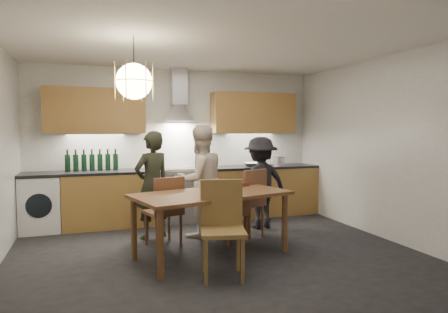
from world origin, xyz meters
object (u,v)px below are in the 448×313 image
object	(u,v)px
person_right	(261,183)
wine_bottles	(92,160)
dining_table	(211,200)
chair_back_left	(166,207)
person_mid	(200,181)
stock_pot	(279,161)
chair_front	(222,221)
mixing_bowl	(251,164)
person_left	(152,185)

from	to	relation	value
person_right	wine_bottles	size ratio (longest dim) A/B	1.78
dining_table	chair_back_left	size ratio (longest dim) A/B	2.16
person_mid	wine_bottles	xyz separation A→B (m)	(-1.48, 1.12, 0.26)
person_mid	stock_pot	world-z (taller)	person_mid
chair_front	person_mid	world-z (taller)	person_mid
chair_back_left	wine_bottles	bearing A→B (deg)	-75.17
mixing_bowl	stock_pot	bearing A→B (deg)	7.93
chair_back_left	mixing_bowl	bearing A→B (deg)	-157.61
person_right	chair_back_left	bearing A→B (deg)	13.34
person_mid	mixing_bowl	world-z (taller)	person_mid
chair_back_left	wine_bottles	size ratio (longest dim) A/B	1.17
dining_table	wine_bottles	xyz separation A→B (m)	(-1.36, 2.07, 0.37)
person_left	mixing_bowl	bearing A→B (deg)	179.91
mixing_bowl	chair_back_left	bearing A→B (deg)	-142.22
dining_table	person_left	distance (m)	1.20
person_mid	person_right	xyz separation A→B (m)	(1.03, 0.15, -0.09)
chair_front	wine_bottles	xyz separation A→B (m)	(-1.29, 2.71, 0.49)
person_mid	wine_bottles	world-z (taller)	person_mid
person_right	person_mid	bearing A→B (deg)	2.07
chair_front	stock_pot	bearing A→B (deg)	66.82
chair_front	person_mid	bearing A→B (deg)	97.03
chair_back_left	person_left	size ratio (longest dim) A/B	0.61
person_mid	stock_pot	xyz separation A→B (m)	(1.82, 1.06, 0.16)
chair_front	person_left	size ratio (longest dim) A/B	0.66
person_mid	dining_table	bearing A→B (deg)	68.80
mixing_bowl	stock_pot	size ratio (longest dim) A/B	1.38
chair_front	stock_pot	xyz separation A→B (m)	(2.02, 2.65, 0.39)
stock_pot	wine_bottles	xyz separation A→B (m)	(-3.30, 0.06, 0.10)
wine_bottles	person_mid	bearing A→B (deg)	-36.97
dining_table	person_right	world-z (taller)	person_right
chair_front	stock_pot	world-z (taller)	stock_pot
wine_bottles	stock_pot	bearing A→B (deg)	-0.99
chair_back_left	person_left	xyz separation A→B (m)	(-0.10, 0.53, 0.23)
chair_back_left	person_right	distance (m)	1.73
wine_bottles	dining_table	bearing A→B (deg)	-56.60
person_left	mixing_bowl	world-z (taller)	person_left
person_right	mixing_bowl	bearing A→B (deg)	-108.87
chair_back_left	person_mid	size ratio (longest dim) A/B	0.58
chair_back_left	wine_bottles	distance (m)	1.86
dining_table	person_left	size ratio (longest dim) A/B	1.33
mixing_bowl	stock_pot	xyz separation A→B (m)	(0.60, 0.08, 0.04)
person_mid	chair_front	bearing A→B (deg)	68.91
chair_back_left	stock_pot	bearing A→B (deg)	-163.73
person_right	mixing_bowl	world-z (taller)	person_right
person_right	stock_pot	bearing A→B (deg)	-136.99
person_right	stock_pot	distance (m)	1.23
chair_back_left	chair_front	xyz separation A→B (m)	(0.39, -1.17, 0.04)
person_right	wine_bottles	xyz separation A→B (m)	(-2.52, 0.97, 0.35)
person_mid	person_left	bearing A→B (deg)	-23.01
person_left	stock_pot	bearing A→B (deg)	176.20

